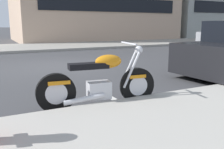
{
  "coord_description": "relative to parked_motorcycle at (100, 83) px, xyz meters",
  "views": [
    {
      "loc": [
        -2.16,
        -8.58,
        1.44
      ],
      "look_at": [
        -0.18,
        -4.69,
        0.56
      ],
      "focal_mm": 39.88,
      "sensor_mm": 36.0,
      "label": 1
    }
  ],
  "objects": [
    {
      "name": "ground_plane",
      "position": [
        0.42,
        4.71,
        -0.44
      ],
      "size": [
        260.0,
        260.0,
        0.0
      ],
      "primitive_type": "plane",
      "color": "#3D3D3F"
    },
    {
      "name": "sidewalk_far_curb",
      "position": [
        12.42,
        11.97,
        -0.37
      ],
      "size": [
        120.0,
        5.0,
        0.14
      ],
      "primitive_type": "cube",
      "color": "gray",
      "rests_on": "ground"
    },
    {
      "name": "parking_stall_stripe",
      "position": [
        0.42,
        0.55,
        -0.43
      ],
      "size": [
        0.12,
        2.2,
        0.01
      ],
      "primitive_type": "cube",
      "color": "silver",
      "rests_on": "ground"
    },
    {
      "name": "parked_motorcycle",
      "position": [
        0.0,
        0.0,
        0.0
      ],
      "size": [
        2.15,
        0.62,
        1.13
      ],
      "rotation": [
        0.0,
        0.0,
        -0.11
      ],
      "color": "black",
      "rests_on": "ground"
    }
  ]
}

